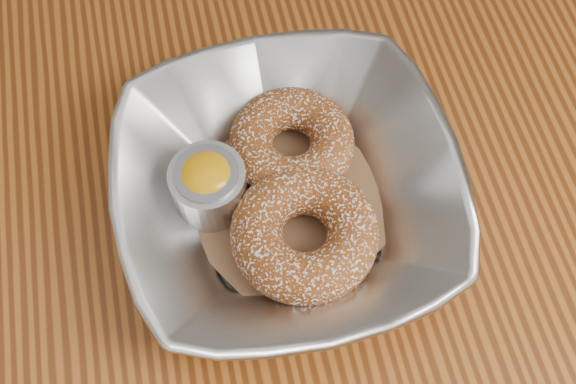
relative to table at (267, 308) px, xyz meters
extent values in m
cube|color=brown|center=(0.00, 0.00, 0.08)|extent=(1.20, 0.80, 0.04)
cube|color=#5A2E11|center=(0.54, 0.34, -0.30)|extent=(0.06, 0.06, 0.71)
imported|color=#B2B5BA|center=(0.03, 0.04, 0.13)|extent=(0.24, 0.24, 0.06)
cube|color=brown|center=(0.03, 0.04, 0.11)|extent=(0.20, 0.20, 0.00)
torus|color=brown|center=(0.04, 0.08, 0.13)|extent=(0.10, 0.10, 0.03)
torus|color=brown|center=(0.03, 0.01, 0.13)|extent=(0.11, 0.11, 0.04)
cylinder|color=#B2B5BA|center=(-0.03, 0.06, 0.13)|extent=(0.05, 0.05, 0.04)
cylinder|color=gray|center=(-0.03, 0.06, 0.13)|extent=(0.05, 0.05, 0.04)
ellipsoid|color=#F29E07|center=(-0.03, 0.06, 0.14)|extent=(0.04, 0.04, 0.03)
camera|label=1|loc=(-0.02, -0.17, 0.56)|focal=42.00mm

